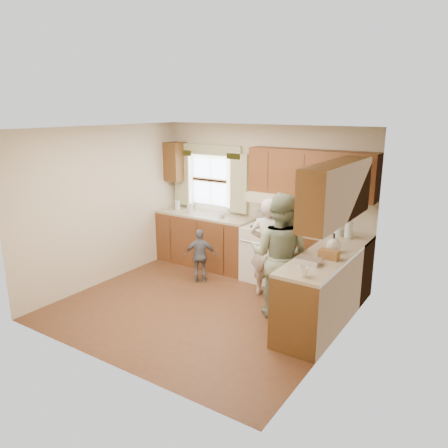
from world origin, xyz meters
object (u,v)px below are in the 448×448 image
Objects in this scene: stove at (269,252)px; woman_right at (279,256)px; child at (200,256)px; woman_left at (268,248)px.

stove is 1.33m from woman_right.
stove reaches higher than child.
woman_left is 1.20m from child.
woman_left is 0.64m from woman_right.
stove is 0.71m from woman_left.
child is (-1.16, -0.12, -0.31)m from woman_left.
stove is 1.20× the size of child.
woman_left is at bearing 151.36° from child.
woman_left reaches higher than stove.
child is at bearing -141.31° from stove.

